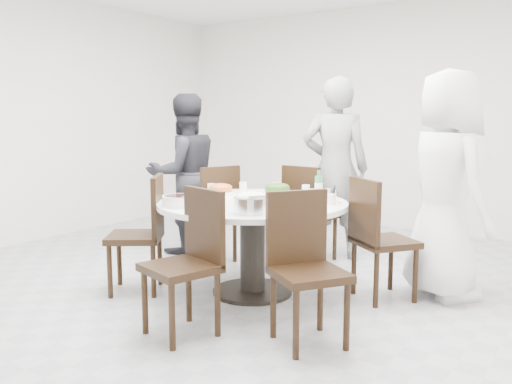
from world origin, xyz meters
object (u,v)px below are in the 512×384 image
Objects in this scene: chair_n at (311,213)px; diner_left at (184,174)px; chair_nw at (211,213)px; soup_bowl at (180,201)px; rice_bowl at (252,205)px; dining_table at (253,248)px; beverage_bottle at (319,184)px; diner_right at (446,185)px; diner_middle at (335,169)px; chair_s at (180,264)px; chair_sw at (135,234)px; chair_se at (310,270)px; chair_ne at (385,239)px.

diner_left is at bearing 23.90° from chair_n.
soup_bowl is at bearing 48.32° from chair_nw.
chair_n is 1.64m from rice_bowl.
dining_table is 0.77m from beverage_bottle.
diner_middle is (-1.24, 0.61, 0.01)m from diner_right.
chair_s is at bearing -48.48° from soup_bowl.
chair_s is (0.91, -0.47, 0.00)m from chair_sw.
diner_left is (-2.20, 1.35, 0.35)m from chair_se.
chair_ne is 1.99m from chair_sw.
chair_ne and chair_se have the same top height.
chair_s is at bearing 149.01° from chair_se.
soup_bowl is (-0.61, -0.07, -0.01)m from rice_bowl.
dining_table is at bearing 73.93° from diner_right.
dining_table is 5.73× the size of soup_bowl.
dining_table is at bearing -123.89° from beverage_bottle.
beverage_bottle reaches higher than chair_ne.
chair_nw is 2.12m from chair_se.
dining_table is 0.83× the size of diner_middle.
rice_bowl is 0.98× the size of soup_bowl.
chair_s is at bearing 27.04° from chair_sw.
rice_bowl is 0.91m from beverage_bottle.
diner_middle is 1.84m from rice_bowl.
diner_right reaches higher than soup_bowl.
diner_left is at bearing 31.12° from chair_ne.
chair_sw is 0.53× the size of diner_middle.
chair_n is 1.69m from soup_bowl.
beverage_bottle is (0.05, 0.91, 0.06)m from rice_bowl.
chair_sw is 3.63× the size of soup_bowl.
soup_bowl is at bearing -123.91° from dining_table.
chair_ne is 1.65m from chair_s.
chair_se is at bearing 49.93° from chair_sw.
beverage_bottle reaches higher than chair_se.
chair_sw is 1.37m from diner_left.
diner_right is at bearing 38.65° from soup_bowl.
chair_n is (-0.08, 1.15, 0.10)m from dining_table.
diner_right is (0.43, 1.42, 0.41)m from chair_se.
chair_n reaches higher than soup_bowl.
rice_bowl is (0.36, -1.57, 0.33)m from chair_n.
dining_table is 1.04m from chair_ne.
chair_s is 4.18× the size of beverage_bottle.
chair_nw is 1.00× the size of chair_sw.
chair_sw is at bearing 66.37° from chair_ne.
diner_middle is at bearing 141.12° from diner_left.
chair_sw is 1.00× the size of chair_s.
diner_left is at bearing 146.71° from chair_s.
dining_table is 1.58× the size of chair_sw.
chair_ne is 1.00× the size of chair_sw.
chair_nw is at bearing 90.21° from chair_se.
dining_table is 6.60× the size of beverage_bottle.
diner_left reaches higher than chair_se.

